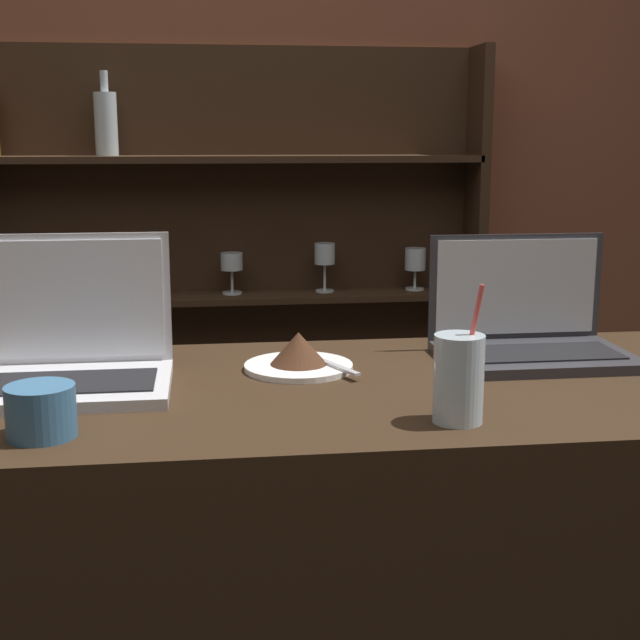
# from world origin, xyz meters

# --- Properties ---
(back_wall) EXTENTS (7.00, 0.06, 2.70)m
(back_wall) POSITION_xyz_m (0.00, 1.72, 1.35)
(back_wall) COLOR brown
(back_wall) RESTS_ON ground_plane
(back_shelf) EXTENTS (1.52, 0.18, 1.64)m
(back_shelf) POSITION_xyz_m (0.03, 1.64, 0.86)
(back_shelf) COLOR #332114
(back_shelf) RESTS_ON ground_plane
(laptop_near) EXTENTS (0.30, 0.24, 0.24)m
(laptop_near) POSITION_xyz_m (-0.24, 0.36, 1.04)
(laptop_near) COLOR silver
(laptop_near) RESTS_ON bar_counter
(laptop_far) EXTENTS (0.33, 0.23, 0.21)m
(laptop_far) POSITION_xyz_m (0.54, 0.45, 1.03)
(laptop_far) COLOR #333338
(laptop_far) RESTS_ON bar_counter
(cake_plate) EXTENTS (0.19, 0.19, 0.07)m
(cake_plate) POSITION_xyz_m (0.12, 0.41, 1.01)
(cake_plate) COLOR white
(cake_plate) RESTS_ON bar_counter
(water_glass) EXTENTS (0.07, 0.07, 0.19)m
(water_glass) POSITION_xyz_m (0.31, 0.10, 1.05)
(water_glass) COLOR silver
(water_glass) RESTS_ON bar_counter
(coffee_cup) EXTENTS (0.09, 0.09, 0.07)m
(coffee_cup) POSITION_xyz_m (-0.25, 0.11, 1.02)
(coffee_cup) COLOR #38668C
(coffee_cup) RESTS_ON bar_counter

